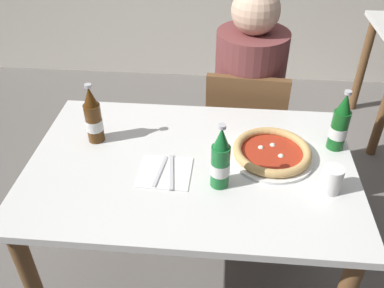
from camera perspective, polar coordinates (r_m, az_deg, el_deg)
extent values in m
plane|color=slate|center=(2.08, -0.13, -18.81)|extent=(8.00, 8.00, 0.00)
cube|color=silver|center=(1.53, -0.16, -3.06)|extent=(1.20, 0.80, 0.03)
cylinder|color=brown|center=(2.13, -13.94, -4.08)|extent=(0.06, 0.06, 0.72)
cylinder|color=brown|center=(2.08, 15.81, -5.76)|extent=(0.06, 0.06, 0.72)
cube|color=brown|center=(2.26, 7.22, 1.68)|extent=(0.43, 0.43, 0.04)
cube|color=brown|center=(1.99, 7.37, 3.94)|extent=(0.38, 0.06, 0.40)
cylinder|color=brown|center=(2.53, 10.90, -0.69)|extent=(0.04, 0.04, 0.41)
cylinder|color=brown|center=(2.54, 3.25, 0.06)|extent=(0.04, 0.04, 0.41)
cylinder|color=brown|center=(2.27, 10.81, -5.84)|extent=(0.04, 0.04, 0.41)
cylinder|color=brown|center=(2.27, 2.24, -4.99)|extent=(0.04, 0.04, 0.41)
cube|color=#2D3342|center=(2.37, 6.85, -2.66)|extent=(0.32, 0.28, 0.45)
cylinder|color=brown|center=(2.09, 7.84, 8.01)|extent=(0.34, 0.34, 0.55)
sphere|color=beige|center=(1.94, 8.78, 17.74)|extent=(0.22, 0.22, 0.22)
cylinder|color=brown|center=(3.34, 22.44, 9.92)|extent=(0.06, 0.06, 0.72)
cylinder|color=white|center=(1.58, 10.87, -1.58)|extent=(0.32, 0.32, 0.01)
cylinder|color=#AD2D19|center=(1.57, 10.91, -1.27)|extent=(0.23, 0.23, 0.01)
torus|color=tan|center=(1.56, 10.96, -0.95)|extent=(0.29, 0.29, 0.03)
sphere|color=silver|center=(1.59, 9.46, -0.60)|extent=(0.02, 0.02, 0.02)
sphere|color=silver|center=(1.56, 12.14, -1.74)|extent=(0.02, 0.02, 0.02)
sphere|color=silver|center=(1.61, 11.04, -0.26)|extent=(0.02, 0.02, 0.02)
cylinder|color=#14591E|center=(1.65, 19.54, 1.83)|extent=(0.06, 0.06, 0.16)
cone|color=#14591E|center=(1.59, 20.39, 5.30)|extent=(0.05, 0.05, 0.07)
cylinder|color=#B7B7BC|center=(1.57, 20.72, 6.65)|extent=(0.03, 0.03, 0.01)
cylinder|color=white|center=(1.65, 19.48, 1.60)|extent=(0.07, 0.07, 0.04)
cylinder|color=#512D0F|center=(1.64, -13.33, 2.86)|extent=(0.06, 0.06, 0.16)
cone|color=#512D0F|center=(1.58, -13.92, 6.40)|extent=(0.05, 0.05, 0.07)
cylinder|color=#B7B7BC|center=(1.56, -14.15, 7.78)|extent=(0.03, 0.03, 0.01)
cylinder|color=white|center=(1.64, -13.29, 2.63)|extent=(0.07, 0.07, 0.04)
cylinder|color=#196B2D|center=(1.39, 3.90, -3.07)|extent=(0.06, 0.06, 0.16)
cone|color=#196B2D|center=(1.32, 4.11, 0.87)|extent=(0.05, 0.05, 0.07)
cylinder|color=#B7B7BC|center=(1.29, 4.19, 2.43)|extent=(0.03, 0.03, 0.01)
cylinder|color=white|center=(1.39, 3.89, -3.32)|extent=(0.07, 0.07, 0.04)
cube|color=white|center=(1.48, -3.65, -3.91)|extent=(0.18, 0.18, 0.00)
cube|color=silver|center=(1.48, -2.89, -3.83)|extent=(0.04, 0.19, 0.00)
cube|color=silver|center=(1.48, -4.42, -3.73)|extent=(0.03, 0.17, 0.00)
cylinder|color=white|center=(1.46, 18.67, -4.62)|extent=(0.07, 0.07, 0.09)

